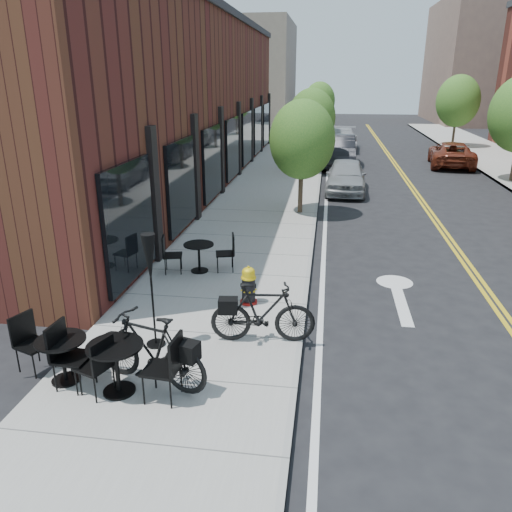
{
  "coord_description": "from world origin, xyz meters",
  "views": [
    {
      "loc": [
        0.3,
        -8.0,
        4.61
      ],
      "look_at": [
        -1.13,
        1.88,
        1.0
      ],
      "focal_mm": 35.0,
      "sensor_mm": 36.0,
      "label": 1
    }
  ],
  "objects_px": {
    "bistro_set_c": "(199,253)",
    "parked_car_c": "(342,140)",
    "parked_car_a": "(346,176)",
    "patio_umbrella": "(150,267)",
    "parked_car_far": "(451,154)",
    "bicycle_right": "(263,313)",
    "fire_hydrant": "(249,286)",
    "parked_car_b": "(338,151)",
    "bicycle_left": "(150,350)",
    "bistro_set_a": "(116,361)",
    "bistro_set_b": "(62,354)"
  },
  "relations": [
    {
      "from": "bistro_set_c",
      "to": "parked_car_c",
      "type": "distance_m",
      "value": 22.98
    },
    {
      "from": "parked_car_a",
      "to": "patio_umbrella",
      "type": "bearing_deg",
      "value": -102.82
    },
    {
      "from": "patio_umbrella",
      "to": "parked_car_a",
      "type": "relative_size",
      "value": 0.51
    },
    {
      "from": "parked_car_a",
      "to": "parked_car_far",
      "type": "height_order",
      "value": "parked_car_a"
    },
    {
      "from": "bistro_set_c",
      "to": "patio_umbrella",
      "type": "xyz_separation_m",
      "value": [
        0.11,
        -3.57,
        1.02
      ]
    },
    {
      "from": "bicycle_right",
      "to": "patio_umbrella",
      "type": "distance_m",
      "value": 2.11
    },
    {
      "from": "bistro_set_c",
      "to": "parked_car_c",
      "type": "xyz_separation_m",
      "value": [
        3.8,
        22.66,
        0.13
      ]
    },
    {
      "from": "fire_hydrant",
      "to": "parked_car_b",
      "type": "xyz_separation_m",
      "value": [
        2.02,
        18.04,
        0.31
      ]
    },
    {
      "from": "parked_car_far",
      "to": "parked_car_b",
      "type": "bearing_deg",
      "value": 15.34
    },
    {
      "from": "parked_car_far",
      "to": "fire_hydrant",
      "type": "bearing_deg",
      "value": 73.91
    },
    {
      "from": "parked_car_c",
      "to": "parked_car_far",
      "type": "distance_m",
      "value": 7.85
    },
    {
      "from": "fire_hydrant",
      "to": "bistro_set_c",
      "type": "relative_size",
      "value": 0.48
    },
    {
      "from": "bicycle_left",
      "to": "bistro_set_a",
      "type": "distance_m",
      "value": 0.51
    },
    {
      "from": "bistro_set_a",
      "to": "patio_umbrella",
      "type": "height_order",
      "value": "patio_umbrella"
    },
    {
      "from": "bistro_set_c",
      "to": "parked_car_b",
      "type": "distance_m",
      "value": 16.79
    },
    {
      "from": "fire_hydrant",
      "to": "parked_car_a",
      "type": "xyz_separation_m",
      "value": [
        2.28,
        11.62,
        0.17
      ]
    },
    {
      "from": "patio_umbrella",
      "to": "parked_car_b",
      "type": "distance_m",
      "value": 20.28
    },
    {
      "from": "bicycle_right",
      "to": "parked_car_a",
      "type": "bearing_deg",
      "value": -14.35
    },
    {
      "from": "bistro_set_a",
      "to": "bistro_set_b",
      "type": "relative_size",
      "value": 1.08
    },
    {
      "from": "bicycle_right",
      "to": "parked_car_c",
      "type": "bearing_deg",
      "value": -10.7
    },
    {
      "from": "fire_hydrant",
      "to": "bistro_set_a",
      "type": "xyz_separation_m",
      "value": [
        -1.44,
        -3.38,
        0.13
      ]
    },
    {
      "from": "bicycle_right",
      "to": "bistro_set_b",
      "type": "bearing_deg",
      "value": 113.47
    },
    {
      "from": "bicycle_right",
      "to": "parked_car_b",
      "type": "xyz_separation_m",
      "value": [
        1.51,
        19.58,
        0.14
      ]
    },
    {
      "from": "parked_car_a",
      "to": "bistro_set_a",
      "type": "bearing_deg",
      "value": -101.76
    },
    {
      "from": "bistro_set_c",
      "to": "parked_car_far",
      "type": "height_order",
      "value": "parked_car_far"
    },
    {
      "from": "fire_hydrant",
      "to": "bistro_set_c",
      "type": "distance_m",
      "value": 2.18
    },
    {
      "from": "bistro_set_b",
      "to": "parked_car_a",
      "type": "distance_m",
      "value": 15.55
    },
    {
      "from": "bistro_set_a",
      "to": "bicycle_left",
      "type": "bearing_deg",
      "value": 37.74
    },
    {
      "from": "bicycle_left",
      "to": "parked_car_c",
      "type": "relative_size",
      "value": 0.41
    },
    {
      "from": "bistro_set_b",
      "to": "parked_car_c",
      "type": "bearing_deg",
      "value": 100.62
    },
    {
      "from": "bistro_set_c",
      "to": "bicycle_right",
      "type": "bearing_deg",
      "value": -71.96
    },
    {
      "from": "fire_hydrant",
      "to": "bicycle_left",
      "type": "bearing_deg",
      "value": -125.98
    },
    {
      "from": "bicycle_left",
      "to": "parked_car_a",
      "type": "height_order",
      "value": "parked_car_a"
    },
    {
      "from": "bicycle_left",
      "to": "bicycle_right",
      "type": "relative_size",
      "value": 1.07
    },
    {
      "from": "bistro_set_a",
      "to": "parked_car_a",
      "type": "height_order",
      "value": "parked_car_a"
    },
    {
      "from": "bistro_set_a",
      "to": "parked_car_b",
      "type": "relative_size",
      "value": 0.39
    },
    {
      "from": "bicycle_left",
      "to": "patio_umbrella",
      "type": "xyz_separation_m",
      "value": [
        -0.34,
        1.15,
        0.88
      ]
    },
    {
      "from": "patio_umbrella",
      "to": "parked_car_far",
      "type": "bearing_deg",
      "value": 65.7
    },
    {
      "from": "fire_hydrant",
      "to": "bicycle_left",
      "type": "distance_m",
      "value": 3.27
    },
    {
      "from": "bistro_set_a",
      "to": "parked_car_c",
      "type": "height_order",
      "value": "parked_car_c"
    },
    {
      "from": "fire_hydrant",
      "to": "parked_car_far",
      "type": "height_order",
      "value": "parked_car_far"
    },
    {
      "from": "bicycle_left",
      "to": "patio_umbrella",
      "type": "height_order",
      "value": "patio_umbrella"
    },
    {
      "from": "parked_car_b",
      "to": "patio_umbrella",
      "type": "bearing_deg",
      "value": -99.55
    },
    {
      "from": "patio_umbrella",
      "to": "bistro_set_c",
      "type": "bearing_deg",
      "value": 91.81
    },
    {
      "from": "bicycle_right",
      "to": "patio_umbrella",
      "type": "relative_size",
      "value": 0.9
    },
    {
      "from": "bicycle_left",
      "to": "bistro_set_a",
      "type": "bearing_deg",
      "value": -39.86
    },
    {
      "from": "fire_hydrant",
      "to": "parked_car_far",
      "type": "bearing_deg",
      "value": 49.11
    },
    {
      "from": "bistro_set_a",
      "to": "parked_car_b",
      "type": "bearing_deg",
      "value": 85.29
    },
    {
      "from": "fire_hydrant",
      "to": "bicycle_right",
      "type": "bearing_deg",
      "value": -89.81
    },
    {
      "from": "parked_car_c",
      "to": "parked_car_far",
      "type": "xyz_separation_m",
      "value": [
        5.74,
        -5.35,
        -0.05
      ]
    }
  ]
}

